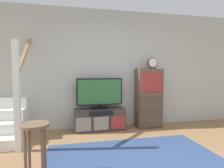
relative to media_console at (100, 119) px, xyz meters
name	(u,v)px	position (x,y,z in m)	size (l,w,h in m)	color
back_wall	(111,69)	(0.30, 0.27, 1.11)	(6.40, 0.12, 2.70)	#B2B7B2
area_rug	(138,164)	(0.30, -1.59, -0.23)	(2.60, 1.80, 0.01)	navy
media_console	(100,119)	(0.00, 0.00, 0.00)	(1.11, 0.38, 0.47)	#423833
television	(100,93)	(0.00, 0.02, 0.60)	(1.01, 0.22, 0.67)	black
side_cabinet	(149,98)	(1.15, 0.01, 0.44)	(0.58, 0.38, 1.36)	brown
desk_clock	(152,63)	(1.23, 0.00, 1.25)	(0.23, 0.08, 0.26)	#4C3823
staircase	(4,118)	(-1.94, 0.01, 0.13)	(1.00, 1.36, 2.20)	white
bar_stool_near	(35,137)	(-1.02, -1.64, 0.27)	(0.34, 0.34, 0.67)	brown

